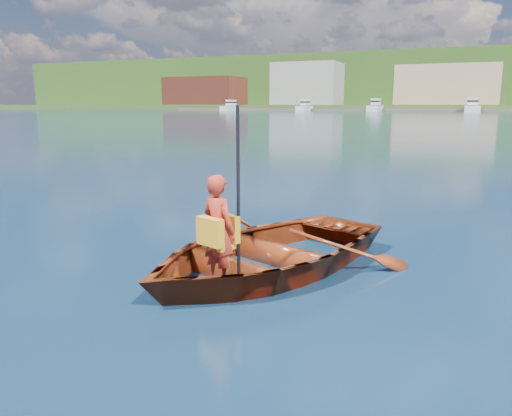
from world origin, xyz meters
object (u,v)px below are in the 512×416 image
child_paddler (219,230)px  marina_yachts (500,107)px  dock (425,110)px  rowboat (265,251)px

child_paddler → marina_yachts: (10.86, 144.15, 0.65)m
dock → marina_yachts: bearing=-13.7°
child_paddler → dock: 149.06m
dock → marina_yachts: 19.79m
dock → child_paddler: bearing=-86.8°
child_paddler → marina_yachts: 144.56m
rowboat → dock: dock is taller
rowboat → child_paddler: child_paddler is taller
dock → rowboat: bearing=-86.7°
rowboat → child_paddler: size_ratio=2.31×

